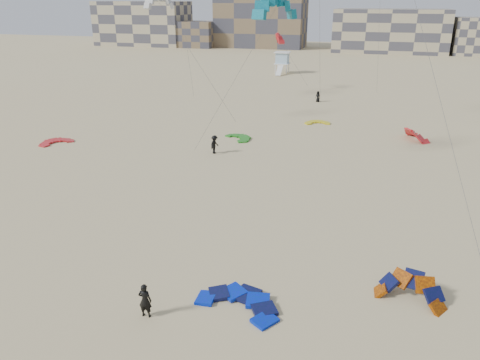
# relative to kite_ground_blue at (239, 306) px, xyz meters

# --- Properties ---
(ground) EXTENTS (320.00, 320.00, 0.00)m
(ground) POSITION_rel_kite_ground_blue_xyz_m (-2.57, 1.03, 0.00)
(ground) COLOR tan
(ground) RESTS_ON ground
(kite_ground_blue) EXTENTS (4.96, 5.11, 0.92)m
(kite_ground_blue) POSITION_rel_kite_ground_blue_xyz_m (0.00, 0.00, 0.00)
(kite_ground_blue) COLOR #0510E2
(kite_ground_blue) RESTS_ON ground
(kite_ground_orange) EXTENTS (4.08, 4.11, 3.39)m
(kite_ground_orange) POSITION_rel_kite_ground_blue_xyz_m (8.35, 3.03, 0.00)
(kite_ground_orange) COLOR #D35D00
(kite_ground_orange) RESTS_ON ground
(kite_ground_red) EXTENTS (4.68, 4.62, 0.82)m
(kite_ground_red) POSITION_rel_kite_ground_blue_xyz_m (-27.24, 22.09, 0.00)
(kite_ground_red) COLOR red
(kite_ground_red) RESTS_ON ground
(kite_ground_green) EXTENTS (4.62, 4.63, 0.60)m
(kite_ground_green) POSITION_rel_kite_ground_blue_xyz_m (-8.72, 29.33, 0.00)
(kite_ground_green) COLOR #177E16
(kite_ground_green) RESTS_ON ground
(kite_ground_red_far) EXTENTS (4.92, 4.85, 3.65)m
(kite_ground_red_far) POSITION_rel_kite_ground_blue_xyz_m (10.33, 34.59, 0.00)
(kite_ground_red_far) COLOR red
(kite_ground_red_far) RESTS_ON ground
(kite_ground_yellow) EXTENTS (3.55, 3.66, 0.54)m
(kite_ground_yellow) POSITION_rel_kite_ground_blue_xyz_m (-1.17, 38.70, 0.00)
(kite_ground_yellow) COLOR yellow
(kite_ground_yellow) RESTS_ON ground
(kitesurfer_main) EXTENTS (0.69, 0.48, 1.82)m
(kitesurfer_main) POSITION_rel_kite_ground_blue_xyz_m (-4.15, -2.07, 0.91)
(kitesurfer_main) COLOR black
(kitesurfer_main) RESTS_ON ground
(kitesurfer_c) EXTENTS (0.96, 1.34, 1.87)m
(kitesurfer_c) POSITION_rel_kite_ground_blue_xyz_m (-9.53, 23.53, 0.94)
(kitesurfer_c) COLOR black
(kitesurfer_c) RESTS_ON ground
(kitesurfer_e) EXTENTS (0.92, 0.77, 1.61)m
(kitesurfer_e) POSITION_rel_kite_ground_blue_xyz_m (-2.92, 52.12, 0.80)
(kitesurfer_e) COLOR black
(kitesurfer_e) RESTS_ON ground
(kite_fly_teal_a) EXTENTS (10.16, 5.72, 14.24)m
(kite_fly_teal_a) POSITION_rel_kite_ground_blue_xyz_m (-3.40, 22.47, 13.81)
(kite_fly_teal_a) COLOR #177A8A
(kite_fly_teal_a) RESTS_ON ground
(kite_fly_grey) EXTENTS (11.48, 4.75, 14.54)m
(kite_fly_grey) POSITION_rel_kite_ground_blue_xyz_m (-19.21, 32.91, 14.22)
(kite_fly_grey) COLOR silver
(kite_fly_grey) RESTS_ON ground
(kite_fly_red) EXTENTS (6.98, 4.06, 8.88)m
(kite_fly_red) POSITION_rel_kite_ground_blue_xyz_m (-10.61, 59.52, 8.46)
(kite_fly_red) COLOR red
(kite_fly_red) RESTS_ON ground
(lifeguard_tower_far) EXTENTS (3.14, 5.98, 4.39)m
(lifeguard_tower_far) POSITION_rel_kite_ground_blue_xyz_m (-14.11, 79.56, 2.17)
(lifeguard_tower_far) COLOR white
(lifeguard_tower_far) RESTS_ON ground
(condo_west_a) EXTENTS (30.00, 15.00, 14.00)m
(condo_west_a) POSITION_rel_kite_ground_blue_xyz_m (-72.57, 131.03, 7.00)
(condo_west_a) COLOR tan
(condo_west_a) RESTS_ON ground
(condo_west_b) EXTENTS (28.00, 14.00, 18.00)m
(condo_west_b) POSITION_rel_kite_ground_blue_xyz_m (-32.57, 135.03, 9.00)
(condo_west_b) COLOR brown
(condo_west_b) RESTS_ON ground
(condo_mid) EXTENTS (32.00, 16.00, 12.00)m
(condo_mid) POSITION_rel_kite_ground_blue_xyz_m (7.43, 131.03, 6.00)
(condo_mid) COLOR tan
(condo_mid) RESTS_ON ground
(condo_fill_left) EXTENTS (12.00, 10.00, 8.00)m
(condo_fill_left) POSITION_rel_kite_ground_blue_xyz_m (-52.57, 129.03, 4.00)
(condo_fill_left) COLOR brown
(condo_fill_left) RESTS_ON ground
(condo_fill_right) EXTENTS (10.00, 10.00, 10.00)m
(condo_fill_right) POSITION_rel_kite_ground_blue_xyz_m (29.43, 129.03, 5.00)
(condo_fill_right) COLOR tan
(condo_fill_right) RESTS_ON ground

